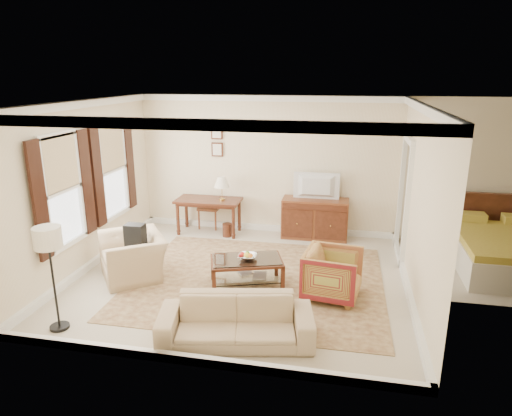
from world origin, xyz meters
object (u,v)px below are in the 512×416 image
(striped_armchair, at_px, (333,272))
(club_armchair, at_px, (133,249))
(writing_desk, at_px, (209,204))
(coffee_table, at_px, (247,265))
(tv, at_px, (316,178))
(sofa, at_px, (236,314))
(sideboard, at_px, (315,218))

(striped_armchair, distance_m, club_armchair, 3.33)
(writing_desk, bearing_deg, coffee_table, -60.15)
(tv, bearing_deg, sofa, 80.40)
(club_armchair, height_order, sofa, club_armchair)
(coffee_table, distance_m, striped_armchair, 1.37)
(tv, relative_size, striped_armchair, 1.06)
(coffee_table, bearing_deg, sideboard, 70.40)
(tv, xyz_separation_m, sofa, (-0.69, -4.06, -0.90))
(tv, bearing_deg, club_armchair, 41.26)
(tv, relative_size, club_armchair, 0.80)
(sideboard, distance_m, tv, 0.86)
(tv, distance_m, sofa, 4.22)
(writing_desk, bearing_deg, tv, 3.36)
(tv, distance_m, striped_armchair, 2.78)
(writing_desk, xyz_separation_m, tv, (2.25, 0.13, 0.64))
(coffee_table, height_order, club_armchair, club_armchair)
(writing_desk, bearing_deg, striped_armchair, -42.17)
(striped_armchair, bearing_deg, writing_desk, 56.07)
(sideboard, distance_m, striped_armchair, 2.66)
(sofa, bearing_deg, writing_desk, 100.54)
(writing_desk, distance_m, tv, 2.35)
(writing_desk, height_order, tv, tv)
(striped_armchair, relative_size, club_armchair, 0.75)
(writing_desk, distance_m, club_armchair, 2.45)
(sideboard, relative_size, coffee_table, 1.05)
(sideboard, distance_m, coffee_table, 2.67)
(coffee_table, xyz_separation_m, sofa, (0.21, -1.57, 0.02))
(sideboard, distance_m, sofa, 4.14)
(writing_desk, relative_size, sofa, 0.70)
(tv, height_order, coffee_table, tv)
(sideboard, xyz_separation_m, striped_armchair, (0.47, -2.62, 0.01))
(writing_desk, relative_size, coffee_table, 1.07)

